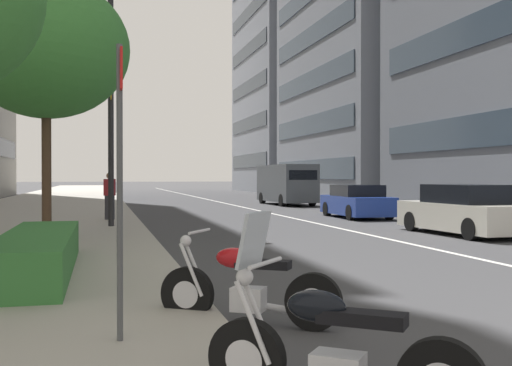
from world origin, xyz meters
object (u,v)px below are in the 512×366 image
at_px(pedestrian_on_plaza, 110,196).
at_px(car_following_behind, 465,211).
at_px(motorcycle_far_end_row, 247,289).
at_px(motorcycle_nearest_camera, 333,353).
at_px(parking_sign_by_curb, 120,165).
at_px(delivery_van_ahead, 286,183).
at_px(street_lamp_with_banners, 119,62).
at_px(street_tree_near_plaza_corner, 46,49).
at_px(car_approaching_light, 357,202).

bearing_deg(pedestrian_on_plaza, car_following_behind, -113.23).
relative_size(motorcycle_far_end_row, car_following_behind, 0.41).
distance_m(motorcycle_nearest_camera, car_following_behind, 15.25).
bearing_deg(motorcycle_far_end_row, car_following_behind, -100.99).
relative_size(motorcycle_far_end_row, parking_sign_by_curb, 0.68).
relative_size(car_following_behind, pedestrian_on_plaza, 2.75).
distance_m(delivery_van_ahead, street_lamp_with_banners, 19.78).
bearing_deg(motorcycle_nearest_camera, delivery_van_ahead, -68.25).
height_order(car_following_behind, street_tree_near_plaza_corner, street_tree_near_plaza_corner).
height_order(motorcycle_far_end_row, street_lamp_with_banners, street_lamp_with_banners).
xyz_separation_m(motorcycle_nearest_camera, car_approaching_light, (20.39, -8.76, 0.22)).
height_order(car_approaching_light, pedestrian_on_plaza, pedestrian_on_plaza).
relative_size(car_following_behind, parking_sign_by_curb, 1.66).
distance_m(motorcycle_nearest_camera, pedestrian_on_plaza, 19.63).
bearing_deg(car_following_behind, motorcycle_far_end_row, 134.46).
bearing_deg(pedestrian_on_plaza, street_lamp_with_banners, -163.78).
height_order(delivery_van_ahead, parking_sign_by_curb, parking_sign_by_curb).
relative_size(motorcycle_far_end_row, car_approaching_light, 0.44).
height_order(motorcycle_far_end_row, pedestrian_on_plaza, pedestrian_on_plaza).
xyz_separation_m(motorcycle_nearest_camera, street_tree_near_plaza_corner, (11.11, 2.92, 4.29)).
distance_m(car_approaching_light, pedestrian_on_plaza, 10.18).
distance_m(parking_sign_by_curb, pedestrian_on_plaza, 17.74).
height_order(parking_sign_by_curb, street_tree_near_plaza_corner, street_tree_near_plaza_corner).
distance_m(street_tree_near_plaza_corner, pedestrian_on_plaza, 9.36).
bearing_deg(car_approaching_light, car_following_behind, -177.96).
xyz_separation_m(delivery_van_ahead, parking_sign_by_curb, (-30.81, 10.79, 0.55)).
relative_size(street_lamp_with_banners, pedestrian_on_plaza, 5.21).
distance_m(motorcycle_far_end_row, car_following_behind, 13.10).
bearing_deg(motorcycle_nearest_camera, street_tree_near_plaza_corner, -37.65).
distance_m(car_following_behind, street_lamp_with_banners, 11.74).
height_order(motorcycle_nearest_camera, street_lamp_with_banners, street_lamp_with_banners).
distance_m(motorcycle_far_end_row, street_lamp_with_banners, 14.51).
xyz_separation_m(motorcycle_nearest_camera, parking_sign_by_curb, (1.85, 1.49, 1.42)).
relative_size(car_following_behind, delivery_van_ahead, 0.78).
relative_size(motorcycle_nearest_camera, motorcycle_far_end_row, 0.90).
xyz_separation_m(car_following_behind, car_approaching_light, (7.98, 0.11, -0.05)).
bearing_deg(delivery_van_ahead, car_approaching_light, 175.55).
xyz_separation_m(motorcycle_far_end_row, car_approaching_light, (17.60, -8.78, 0.23)).
bearing_deg(street_lamp_with_banners, motorcycle_far_end_row, -175.33).
relative_size(motorcycle_nearest_camera, pedestrian_on_plaza, 1.01).
bearing_deg(pedestrian_on_plaza, street_tree_near_plaza_corner, -178.57).
relative_size(car_approaching_light, delivery_van_ahead, 0.72).
xyz_separation_m(car_following_behind, delivery_van_ahead, (20.25, -0.43, 0.61)).
height_order(motorcycle_far_end_row, parking_sign_by_curb, parking_sign_by_curb).
height_order(motorcycle_nearest_camera, parking_sign_by_curb, parking_sign_by_curb).
xyz_separation_m(parking_sign_by_curb, pedestrian_on_plaza, (17.72, -0.11, -0.83)).
height_order(motorcycle_nearest_camera, car_following_behind, car_following_behind).
height_order(parking_sign_by_curb, pedestrian_on_plaza, parking_sign_by_curb).
xyz_separation_m(car_following_behind, street_tree_near_plaza_corner, (-1.30, 11.78, 4.02)).
bearing_deg(parking_sign_by_curb, car_approaching_light, -28.94).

